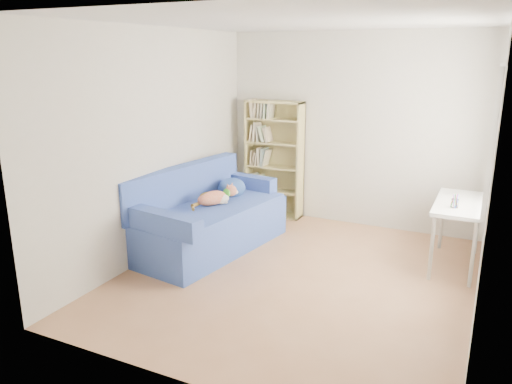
% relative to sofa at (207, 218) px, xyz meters
% --- Properties ---
extents(ground, '(4.00, 4.00, 0.00)m').
position_rel_sofa_xyz_m(ground, '(1.30, -0.33, -0.37)').
color(ground, '#986744').
rests_on(ground, ground).
extents(room_shell, '(3.54, 4.04, 2.62)m').
position_rel_sofa_xyz_m(room_shell, '(1.40, -0.30, 1.26)').
color(room_shell, silver).
rests_on(room_shell, ground).
extents(sofa, '(1.25, 2.15, 0.99)m').
position_rel_sofa_xyz_m(sofa, '(0.00, 0.00, 0.00)').
color(sofa, navy).
rests_on(sofa, ground).
extents(bookshelf, '(0.83, 0.26, 1.67)m').
position_rel_sofa_xyz_m(bookshelf, '(0.22, 1.52, 0.40)').
color(bookshelf, tan).
rests_on(bookshelf, ground).
extents(desk, '(0.50, 1.09, 0.75)m').
position_rel_sofa_xyz_m(desk, '(2.78, 0.72, 0.29)').
color(desk, silver).
rests_on(desk, ground).
extents(pen_cup, '(0.08, 0.08, 0.15)m').
position_rel_sofa_xyz_m(pen_cup, '(2.75, 0.48, 0.43)').
color(pen_cup, white).
rests_on(pen_cup, desk).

